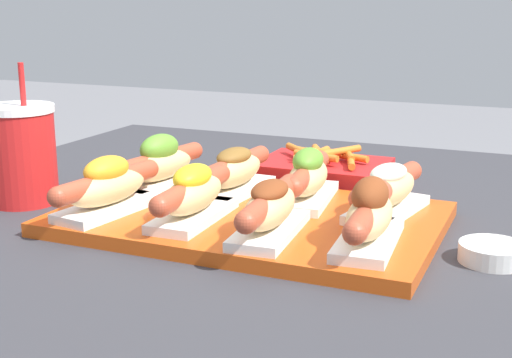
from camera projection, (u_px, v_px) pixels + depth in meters
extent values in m
cube|color=#CC4C14|center=(250.00, 219.00, 0.93)|extent=(0.48, 0.31, 0.02)
cube|color=white|center=(108.00, 208.00, 0.93)|extent=(0.08, 0.16, 0.01)
ellipsoid|color=#DBB77A|center=(107.00, 187.00, 0.92)|extent=(0.07, 0.14, 0.04)
cylinder|color=#AD472D|center=(107.00, 182.00, 0.92)|extent=(0.05, 0.17, 0.03)
sphere|color=#AD472D|center=(58.00, 197.00, 0.85)|extent=(0.03, 0.03, 0.03)
sphere|color=#AD472D|center=(149.00, 169.00, 0.99)|extent=(0.03, 0.03, 0.03)
ellipsoid|color=gold|center=(106.00, 169.00, 0.91)|extent=(0.05, 0.08, 0.03)
cube|color=white|center=(193.00, 215.00, 0.89)|extent=(0.06, 0.15, 0.01)
ellipsoid|color=#DBB77A|center=(193.00, 194.00, 0.89)|extent=(0.05, 0.13, 0.04)
cylinder|color=#AD472D|center=(193.00, 188.00, 0.88)|extent=(0.03, 0.17, 0.03)
sphere|color=#AD472D|center=(160.00, 206.00, 0.81)|extent=(0.03, 0.03, 0.03)
sphere|color=#AD472D|center=(221.00, 173.00, 0.96)|extent=(0.03, 0.03, 0.03)
ellipsoid|color=yellow|center=(193.00, 177.00, 0.88)|extent=(0.04, 0.07, 0.03)
cube|color=white|center=(270.00, 230.00, 0.84)|extent=(0.07, 0.16, 0.01)
ellipsoid|color=#DBB77A|center=(270.00, 207.00, 0.83)|extent=(0.06, 0.14, 0.04)
cylinder|color=#AD472D|center=(270.00, 201.00, 0.83)|extent=(0.04, 0.17, 0.03)
sphere|color=#AD472D|center=(246.00, 222.00, 0.75)|extent=(0.03, 0.03, 0.03)
sphere|color=#AD472D|center=(290.00, 184.00, 0.91)|extent=(0.03, 0.03, 0.03)
ellipsoid|color=brown|center=(270.00, 190.00, 0.83)|extent=(0.05, 0.08, 0.02)
cube|color=white|center=(368.00, 240.00, 0.80)|extent=(0.07, 0.16, 0.01)
ellipsoid|color=#DBB77A|center=(369.00, 216.00, 0.80)|extent=(0.06, 0.14, 0.04)
cylinder|color=#AD472D|center=(370.00, 210.00, 0.79)|extent=(0.04, 0.17, 0.03)
sphere|color=#AD472D|center=(355.00, 233.00, 0.72)|extent=(0.03, 0.03, 0.03)
sphere|color=#AD472D|center=(382.00, 191.00, 0.87)|extent=(0.03, 0.03, 0.03)
ellipsoid|color=brown|center=(370.00, 195.00, 0.79)|extent=(0.05, 0.08, 0.04)
cube|color=white|center=(160.00, 184.00, 1.05)|extent=(0.08, 0.16, 0.01)
ellipsoid|color=#DBB77A|center=(159.00, 165.00, 1.04)|extent=(0.07, 0.14, 0.04)
cylinder|color=#AD472D|center=(159.00, 161.00, 1.04)|extent=(0.05, 0.17, 0.03)
sphere|color=#AD472D|center=(119.00, 172.00, 0.97)|extent=(0.03, 0.03, 0.03)
sphere|color=#AD472D|center=(194.00, 150.00, 1.11)|extent=(0.03, 0.03, 0.03)
ellipsoid|color=#5B992D|center=(159.00, 148.00, 1.03)|extent=(0.05, 0.08, 0.04)
cube|color=white|center=(234.00, 189.00, 1.02)|extent=(0.07, 0.15, 0.01)
ellipsoid|color=#DBB77A|center=(234.00, 170.00, 1.01)|extent=(0.06, 0.14, 0.04)
cylinder|color=#AD472D|center=(234.00, 165.00, 1.01)|extent=(0.04, 0.17, 0.03)
sphere|color=#AD472D|center=(204.00, 179.00, 0.93)|extent=(0.03, 0.03, 0.03)
sphere|color=#AD472D|center=(261.00, 154.00, 1.08)|extent=(0.03, 0.03, 0.03)
ellipsoid|color=brown|center=(234.00, 156.00, 1.00)|extent=(0.04, 0.08, 0.02)
cube|color=white|center=(307.00, 197.00, 0.98)|extent=(0.08, 0.16, 0.01)
ellipsoid|color=#DBB77A|center=(308.00, 177.00, 0.97)|extent=(0.06, 0.14, 0.04)
cylinder|color=#AD472D|center=(308.00, 172.00, 0.97)|extent=(0.05, 0.17, 0.03)
sphere|color=#AD472D|center=(294.00, 187.00, 0.89)|extent=(0.03, 0.03, 0.03)
sphere|color=#AD472D|center=(320.00, 159.00, 1.05)|extent=(0.03, 0.03, 0.03)
ellipsoid|color=#5B992D|center=(308.00, 161.00, 0.96)|extent=(0.05, 0.08, 0.03)
cube|color=white|center=(386.00, 210.00, 0.92)|extent=(0.09, 0.16, 0.01)
ellipsoid|color=#DBB77A|center=(387.00, 189.00, 0.91)|extent=(0.07, 0.14, 0.04)
cylinder|color=#AD472D|center=(388.00, 184.00, 0.91)|extent=(0.06, 0.17, 0.03)
sphere|color=#AD472D|center=(359.00, 199.00, 0.84)|extent=(0.03, 0.03, 0.03)
sphere|color=#AD472D|center=(412.00, 171.00, 0.98)|extent=(0.03, 0.03, 0.03)
ellipsoid|color=silver|center=(388.00, 173.00, 0.90)|extent=(0.05, 0.08, 0.02)
cylinder|color=silver|center=(493.00, 253.00, 0.80)|extent=(0.08, 0.08, 0.02)
cylinder|color=beige|center=(493.00, 247.00, 0.80)|extent=(0.06, 0.06, 0.01)
cylinder|color=red|center=(21.00, 158.00, 1.02)|extent=(0.10, 0.10, 0.13)
cylinder|color=white|center=(17.00, 109.00, 1.00)|extent=(0.10, 0.10, 0.01)
cylinder|color=red|center=(22.00, 84.00, 0.99)|extent=(0.01, 0.01, 0.06)
cube|color=red|center=(323.00, 172.00, 1.15)|extent=(0.20, 0.15, 0.03)
cylinder|color=orange|center=(351.00, 163.00, 1.10)|extent=(0.03, 0.06, 0.01)
cylinder|color=orange|center=(298.00, 150.00, 1.16)|extent=(0.06, 0.06, 0.01)
cylinder|color=orange|center=(314.00, 153.00, 1.14)|extent=(0.08, 0.04, 0.01)
cylinder|color=orange|center=(349.00, 155.00, 1.13)|extent=(0.03, 0.06, 0.01)
cylinder|color=orange|center=(316.00, 154.00, 1.15)|extent=(0.02, 0.08, 0.01)
cylinder|color=orange|center=(308.00, 154.00, 1.17)|extent=(0.01, 0.09, 0.01)
cylinder|color=orange|center=(316.00, 156.00, 1.12)|extent=(0.08, 0.03, 0.01)
cylinder|color=orange|center=(311.00, 159.00, 1.12)|extent=(0.06, 0.02, 0.01)
cylinder|color=orange|center=(349.00, 156.00, 1.14)|extent=(0.07, 0.03, 0.01)
cylinder|color=orange|center=(341.00, 151.00, 1.13)|extent=(0.05, 0.07, 0.01)
cylinder|color=orange|center=(315.00, 152.00, 1.16)|extent=(0.04, 0.09, 0.01)
cylinder|color=orange|center=(323.00, 152.00, 1.14)|extent=(0.06, 0.02, 0.01)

